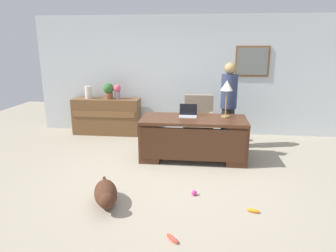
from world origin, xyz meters
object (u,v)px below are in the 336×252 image
object	(u,v)px
vase_empty	(88,92)
desk	(193,137)
person_standing	(228,105)
laptop	(188,113)
potted_plant	(109,90)
armchair	(198,123)
dog_toy_bone	(253,210)
dog_toy_ball	(194,193)
dog_lying	(106,194)
desk_lamp	(227,88)
vase_with_flowers	(117,91)
dog_toy_plush	(172,238)
credenza	(107,116)

from	to	relation	value
vase_empty	desk	bearing A→B (deg)	-30.15
person_standing	laptop	size ratio (longest dim) A/B	5.37
potted_plant	armchair	bearing A→B (deg)	-15.23
potted_plant	dog_toy_bone	bearing A→B (deg)	-48.84
dog_toy_ball	dog_toy_bone	bearing A→B (deg)	-25.84
potted_plant	desk	bearing A→B (deg)	-35.82
dog_lying	dog_toy_bone	bearing A→B (deg)	0.82
desk_lamp	laptop	bearing A→B (deg)	-177.00
person_standing	armchair	bearing A→B (deg)	168.32
laptop	potted_plant	xyz separation A→B (m)	(-1.90, 1.29, 0.21)
dog_lying	dog_toy_bone	distance (m)	1.90
potted_plant	person_standing	bearing A→B (deg)	-14.45
vase_with_flowers	dog_toy_plush	size ratio (longest dim) A/B	1.64
person_standing	desk_lamp	xyz separation A→B (m)	(-0.09, -0.57, 0.41)
dog_lying	vase_with_flowers	size ratio (longest dim) A/B	2.22
dog_toy_ball	desk	bearing A→B (deg)	92.75
desk_lamp	vase_with_flowers	world-z (taller)	desk_lamp
dog_lying	dog_toy_ball	xyz separation A→B (m)	(1.15, 0.39, -0.12)
credenza	vase_empty	xyz separation A→B (m)	(-0.41, 0.00, 0.56)
laptop	vase_with_flowers	xyz separation A→B (m)	(-1.69, 1.29, 0.20)
dog_toy_ball	dog_toy_bone	xyz separation A→B (m)	(0.75, -0.36, -0.01)
laptop	person_standing	bearing A→B (deg)	37.90
desk	credenza	xyz separation A→B (m)	(-2.08, 1.45, -0.00)
dog_lying	dog_toy_plush	xyz separation A→B (m)	(0.94, -0.65, -0.13)
credenza	laptop	size ratio (longest dim) A/B	4.84
credenza	dog_lying	xyz separation A→B (m)	(1.00, -3.26, -0.26)
armchair	dog_toy_ball	xyz separation A→B (m)	(-0.01, -2.30, -0.43)
desk_lamp	vase_empty	xyz separation A→B (m)	(-3.07, 1.26, -0.32)
dog_toy_plush	dog_toy_ball	bearing A→B (deg)	78.83
credenza	desk_lamp	bearing A→B (deg)	-25.35
desk	dog_lying	size ratio (longest dim) A/B	2.61
vase_with_flowers	potted_plant	bearing A→B (deg)	180.00
armchair	dog_toy_ball	size ratio (longest dim) A/B	13.68
dog_lying	armchair	bearing A→B (deg)	66.80
dog_toy_bone	vase_empty	bearing A→B (deg)	135.69
credenza	dog_toy_ball	xyz separation A→B (m)	(2.15, -2.87, -0.38)
desk	dog_toy_plush	world-z (taller)	desk
armchair	vase_with_flowers	xyz separation A→B (m)	(-1.88, 0.57, 0.55)
vase_empty	dog_toy_ball	size ratio (longest dim) A/B	3.77
armchair	vase_empty	xyz separation A→B (m)	(-2.57, 0.57, 0.51)
vase_with_flowers	armchair	bearing A→B (deg)	-16.78
person_standing	vase_with_flowers	size ratio (longest dim) A/B	5.26
armchair	potted_plant	distance (m)	2.23
potted_plant	credenza	bearing A→B (deg)	-178.98
laptop	dog_toy_ball	bearing A→B (deg)	-83.61
credenza	dog_toy_ball	distance (m)	3.60
armchair	desk_lamp	world-z (taller)	desk_lamp
desk	person_standing	world-z (taller)	person_standing
desk	credenza	bearing A→B (deg)	145.16
armchair	vase_with_flowers	world-z (taller)	vase_with_flowers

